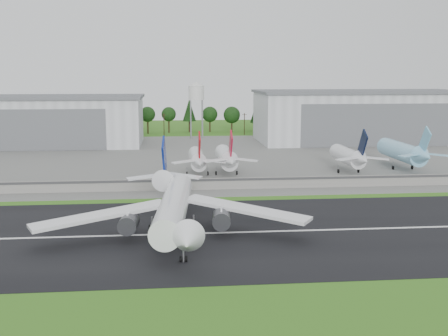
{
  "coord_description": "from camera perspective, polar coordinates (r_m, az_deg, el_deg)",
  "views": [
    {
      "loc": [
        -18.8,
        -105.23,
        33.86
      ],
      "look_at": [
        -4.75,
        40.0,
        9.0
      ],
      "focal_mm": 45.0,
      "sensor_mm": 36.0,
      "label": 1
    }
  ],
  "objects": [
    {
      "name": "apron",
      "position": [
        228.53,
        -0.75,
        1.16
      ],
      "size": [
        320.0,
        150.0,
        0.1
      ],
      "primitive_type": "cube",
      "color": "slate",
      "rests_on": "ground"
    },
    {
      "name": "main_airliner",
      "position": [
        118.4,
        -5.08,
        -4.53
      ],
      "size": [
        57.1,
        59.26,
        18.17
      ],
      "rotation": [
        0.0,
        0.0,
        3.06
      ],
      "color": "white",
      "rests_on": "runway"
    },
    {
      "name": "hangar_east",
      "position": [
        286.76,
        13.64,
        5.15
      ],
      "size": [
        102.0,
        47.0,
        25.2
      ],
      "color": "silver",
      "rests_on": "ground"
    },
    {
      "name": "parked_jet_navy",
      "position": [
        193.55,
        12.71,
        1.16
      ],
      "size": [
        7.36,
        31.29,
        16.51
      ],
      "color": "white",
      "rests_on": "ground"
    },
    {
      "name": "utility_poles",
      "position": [
        307.68,
        -1.99,
        3.35
      ],
      "size": [
        230.0,
        3.0,
        12.0
      ],
      "primitive_type": null,
      "color": "black",
      "rests_on": "ground"
    },
    {
      "name": "ground",
      "position": [
        112.13,
        4.43,
        -7.94
      ],
      "size": [
        600.0,
        600.0,
        0.0
      ],
      "primitive_type": "plane",
      "color": "#336718",
      "rests_on": "ground"
    },
    {
      "name": "parked_jet_red_a",
      "position": [
        184.09,
        -2.71,
        0.91
      ],
      "size": [
        7.36,
        31.29,
        16.35
      ],
      "color": "silver",
      "rests_on": "ground"
    },
    {
      "name": "runway_centerline",
      "position": [
        121.54,
        3.62,
        -6.47
      ],
      "size": [
        220.0,
        1.0,
        0.02
      ],
      "primitive_type": "cube",
      "color": "white",
      "rests_on": "runway"
    },
    {
      "name": "hangar_west",
      "position": [
        277.89,
        -18.29,
        4.6
      ],
      "size": [
        97.0,
        44.0,
        23.2
      ],
      "color": "silver",
      "rests_on": "ground"
    },
    {
      "name": "runway",
      "position": [
        121.55,
        3.62,
        -6.5
      ],
      "size": [
        320.0,
        60.0,
        0.1
      ],
      "primitive_type": "cube",
      "color": "black",
      "rests_on": "ground"
    },
    {
      "name": "treeline",
      "position": [
        322.57,
        -2.16,
        3.64
      ],
      "size": [
        320.0,
        16.0,
        22.0
      ],
      "primitive_type": null,
      "color": "black",
      "rests_on": "ground"
    },
    {
      "name": "blast_fence",
      "position": [
        164.47,
        1.14,
        -1.57
      ],
      "size": [
        240.0,
        0.61,
        3.5
      ],
      "color": "gray",
      "rests_on": "ground"
    },
    {
      "name": "parked_jet_skyblue",
      "position": [
        205.73,
        17.92,
        1.55
      ],
      "size": [
        7.36,
        37.29,
        17.04
      ],
      "color": "#87C8E9",
      "rests_on": "ground"
    },
    {
      "name": "water_tower",
      "position": [
        290.71,
        -2.83,
        7.82
      ],
      "size": [
        8.4,
        8.4,
        29.4
      ],
      "color": "#99999E",
      "rests_on": "ground"
    },
    {
      "name": "parked_jet_red_b",
      "position": [
        184.82,
        0.3,
        1.04
      ],
      "size": [
        7.36,
        31.29,
        16.63
      ],
      "color": "white",
      "rests_on": "ground"
    }
  ]
}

